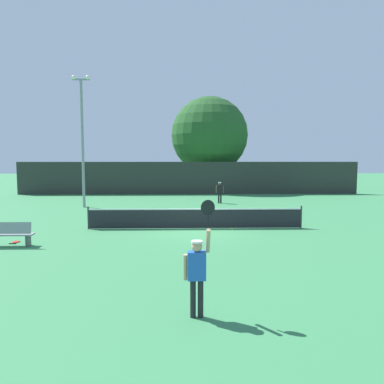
{
  "coord_description": "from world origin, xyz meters",
  "views": [
    {
      "loc": [
        -0.62,
        -17.37,
        3.37
      ],
      "look_at": [
        -0.1,
        2.58,
        1.5
      ],
      "focal_mm": 34.77,
      "sensor_mm": 36.0,
      "label": 1
    }
  ],
  "objects": [
    {
      "name": "tennis_net",
      "position": [
        0.0,
        0.0,
        0.51
      ],
      "size": [
        10.16,
        0.08,
        1.07
      ],
      "color": "#232328",
      "rests_on": "ground"
    },
    {
      "name": "courtside_bench",
      "position": [
        -7.2,
        -3.36,
        0.48
      ],
      "size": [
        1.8,
        0.44,
        0.95
      ],
      "color": "gray",
      "rests_on": "ground"
    },
    {
      "name": "player_receiving",
      "position": [
        2.13,
        9.63,
        0.94
      ],
      "size": [
        0.57,
        0.23,
        1.56
      ],
      "rotation": [
        0.0,
        0.0,
        3.14
      ],
      "color": "black",
      "rests_on": "ground"
    },
    {
      "name": "parked_car_mid",
      "position": [
        2.32,
        24.55,
        0.78
      ],
      "size": [
        2.43,
        4.41,
        1.69
      ],
      "rotation": [
        0.0,
        0.0,
        0.13
      ],
      "color": "navy",
      "rests_on": "ground"
    },
    {
      "name": "ground_plane",
      "position": [
        0.0,
        0.0,
        0.0
      ],
      "size": [
        120.0,
        120.0,
        0.0
      ],
      "primitive_type": "plane",
      "color": "#387F4C"
    },
    {
      "name": "parked_car_far",
      "position": [
        9.71,
        22.9,
        0.78
      ],
      "size": [
        2.27,
        4.35,
        1.69
      ],
      "rotation": [
        0.0,
        0.0,
        -0.09
      ],
      "color": "black",
      "rests_on": "ground"
    },
    {
      "name": "spare_racket",
      "position": [
        -7.25,
        -2.68,
        0.02
      ],
      "size": [
        0.28,
        0.52,
        0.04
      ],
      "color": "black",
      "rests_on": "ground"
    },
    {
      "name": "tennis_ball",
      "position": [
        1.7,
        -0.33,
        0.03
      ],
      "size": [
        0.07,
        0.07,
        0.07
      ],
      "primitive_type": "sphere",
      "color": "#CCE033",
      "rests_on": "ground"
    },
    {
      "name": "perimeter_fence",
      "position": [
        0.0,
        16.45,
        1.48
      ],
      "size": [
        31.0,
        0.12,
        2.96
      ],
      "primitive_type": "cube",
      "color": "#2D332D",
      "rests_on": "ground"
    },
    {
      "name": "parked_car_near",
      "position": [
        -7.58,
        21.43,
        0.78
      ],
      "size": [
        2.47,
        4.43,
        1.69
      ],
      "rotation": [
        0.0,
        0.0,
        -0.14
      ],
      "color": "#B7B7BC",
      "rests_on": "ground"
    },
    {
      "name": "light_pole",
      "position": [
        -7.25,
        7.71,
        4.93
      ],
      "size": [
        1.18,
        0.28,
        8.71
      ],
      "color": "gray",
      "rests_on": "ground"
    },
    {
      "name": "player_serving",
      "position": [
        -0.31,
        -9.79,
        1.09
      ],
      "size": [
        0.68,
        0.39,
        2.49
      ],
      "color": "blue",
      "rests_on": "ground"
    },
    {
      "name": "large_tree",
      "position": [
        2.13,
        20.2,
        5.57
      ],
      "size": [
        7.66,
        7.66,
        9.41
      ],
      "color": "brown",
      "rests_on": "ground"
    }
  ]
}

